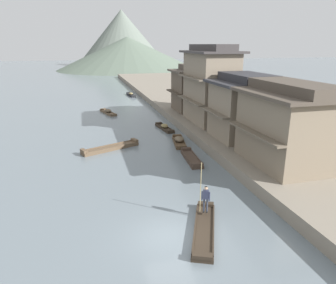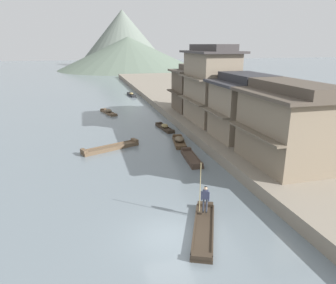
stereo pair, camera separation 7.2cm
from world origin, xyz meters
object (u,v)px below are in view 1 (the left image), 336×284
boat_moored_second (164,127)px  house_waterfront_nearest (291,125)px  house_waterfront_narrow (196,88)px  boatman_person (205,196)px  boat_foreground_poled (204,229)px  house_waterfront_tall (210,85)px  boat_midriver_drifting (131,95)px  boat_moored_third (191,158)px  boat_moored_far (111,148)px  boat_moored_nearest (108,112)px  boat_midriver_upstream (179,141)px  house_waterfront_second (245,107)px

boat_moored_second → house_waterfront_nearest: (5.78, -15.32, 3.69)m
boat_moored_second → house_waterfront_narrow: 8.96m
boatman_person → boat_foreground_poled: bearing=-112.6°
boat_foreground_poled → house_waterfront_tall: 22.17m
boat_foreground_poled → boat_midriver_drifting: bearing=86.2°
boat_foreground_poled → boat_moored_third: size_ratio=1.19×
boat_moored_far → boat_moored_second: bearing=40.9°
boat_moored_nearest → boat_moored_far: (-1.12, -16.63, -0.04)m
boatman_person → boat_midriver_upstream: (2.75, 14.00, -1.14)m
boat_moored_far → house_waterfront_narrow: (12.81, 11.51, 3.75)m
boat_moored_nearest → boat_midriver_upstream: bearing=-70.7°
house_waterfront_second → house_waterfront_tall: house_waterfront_tall is taller
boat_moored_nearest → boatman_person: bearing=-84.3°
house_waterfront_nearest → house_waterfront_narrow: size_ratio=1.13×
boat_moored_third → house_waterfront_nearest: size_ratio=0.56×
house_waterfront_narrow → boat_moored_nearest: bearing=156.4°
boat_moored_nearest → boat_midriver_drifting: boat_midriver_drifting is taller
boat_moored_nearest → house_waterfront_narrow: house_waterfront_narrow is taller
house_waterfront_nearest → house_waterfront_tall: 14.23m
boat_moored_third → boat_midriver_drifting: 36.68m
house_waterfront_second → house_waterfront_tall: 7.21m
house_waterfront_nearest → house_waterfront_tall: size_ratio=0.89×
boat_midriver_upstream → house_waterfront_narrow: size_ratio=0.61×
boat_foreground_poled → boat_midriver_upstream: 15.63m
boat_moored_nearest → boat_moored_third: bearing=-75.8°
boat_midriver_drifting → boat_foreground_poled: bearing=-93.8°
boat_moored_third → house_waterfront_second: house_waterfront_second is taller
boat_moored_third → boatman_person: bearing=-104.6°
boat_moored_second → house_waterfront_tall: 7.23m
boat_moored_second → house_waterfront_nearest: bearing=-69.3°
boat_moored_far → boat_midriver_drifting: size_ratio=1.21×
boat_moored_second → boat_moored_third: boat_moored_second is taller
boat_moored_second → boat_moored_far: bearing=-139.1°
house_waterfront_nearest → house_waterfront_second: bearing=89.6°
boat_moored_far → house_waterfront_tall: (11.96, 4.77, 5.04)m
boat_moored_second → boatman_person: bearing=-97.8°
boat_moored_third → house_waterfront_narrow: house_waterfront_narrow is taller
house_waterfront_nearest → boat_moored_third: bearing=142.7°
boatman_person → boat_moored_second: (2.70, 19.78, -1.19)m
boat_midriver_upstream → house_waterfront_nearest: bearing=-59.0°
boat_moored_third → boat_midriver_upstream: bearing=85.6°
boat_midriver_upstream → house_waterfront_narrow: (5.91, 11.36, 3.67)m
boat_moored_third → house_waterfront_narrow: size_ratio=0.63×
boatman_person → boat_moored_far: 14.51m
boat_midriver_upstream → house_waterfront_nearest: size_ratio=0.55×
boat_moored_nearest → house_waterfront_tall: 16.82m
boat_moored_nearest → boat_moored_third: (5.41, -21.36, -0.05)m
house_waterfront_narrow → house_waterfront_second: bearing=-90.5°
boat_midriver_upstream → boatman_person: bearing=-101.1°
house_waterfront_second → boatman_person: bearing=-126.4°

